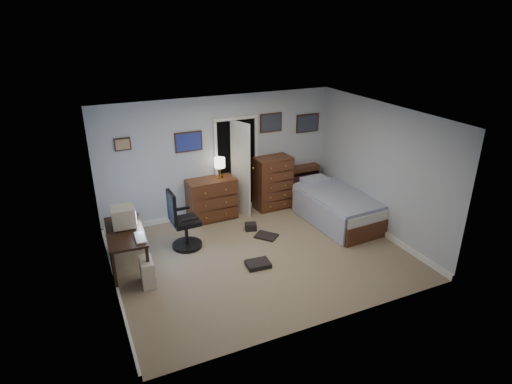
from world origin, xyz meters
TOP-DOWN VIEW (x-y plane):
  - floor at (0.00, 0.00)m, footprint 5.00×4.00m
  - computer_desk at (-2.29, 0.52)m, footprint 0.64×1.29m
  - crt_monitor at (-2.18, 0.66)m, footprint 0.39×0.37m
  - keyboard at (-2.02, 0.16)m, footprint 0.16×0.39m
  - pc_tower at (-2.00, -0.04)m, footprint 0.22×0.42m
  - office_chair at (-1.17, 0.84)m, footprint 0.56×0.57m
  - media_stack at (-2.32, 2.14)m, footprint 0.16×0.16m
  - low_dresser at (-0.29, 1.77)m, footprint 1.00×0.53m
  - table_lamp at (-0.09, 1.77)m, footprint 0.23×0.23m
  - doorway at (0.35, 2.27)m, footprint 0.96×1.12m
  - tall_dresser at (1.10, 1.75)m, footprint 0.82×0.51m
  - headboard_bookcase at (1.86, 1.86)m, footprint 0.90×0.24m
  - bed at (1.98, 0.62)m, footprint 1.20×2.11m
  - wall_posters at (0.57, 1.98)m, footprint 4.38×0.04m
  - floor_clutter at (0.06, 0.25)m, footprint 1.03×1.54m

SIDE VIEW (x-z plane):
  - floor at x=0.00m, z-range -0.02..0.00m
  - floor_clutter at x=0.06m, z-range -0.03..0.11m
  - pc_tower at x=-2.00m, z-range 0.00..0.44m
  - bed at x=1.98m, z-range -0.02..0.66m
  - media_stack at x=-2.32m, z-range 0.00..0.75m
  - headboard_bookcase at x=1.86m, z-range 0.02..0.83m
  - low_dresser at x=-0.29m, z-range 0.00..0.87m
  - office_chair at x=-1.17m, z-range -0.13..1.00m
  - computer_desk at x=-2.29m, z-range 0.20..0.92m
  - tall_dresser at x=1.10m, z-range 0.00..1.16m
  - keyboard at x=-2.02m, z-range 0.73..0.75m
  - crt_monitor at x=-2.18m, z-range 0.73..1.08m
  - doorway at x=0.35m, z-range -0.02..2.03m
  - table_lamp at x=-0.09m, z-range 0.97..1.40m
  - wall_posters at x=0.57m, z-range 1.45..2.05m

